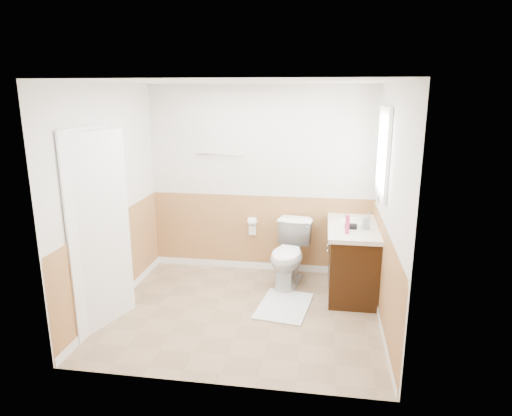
% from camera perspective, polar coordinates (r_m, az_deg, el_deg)
% --- Properties ---
extents(floor, '(3.00, 3.00, 0.00)m').
position_cam_1_polar(floor, '(5.20, -1.55, -13.03)').
color(floor, '#8C7051').
rests_on(floor, ground).
extents(ceiling, '(3.00, 3.00, 0.00)m').
position_cam_1_polar(ceiling, '(4.60, -1.77, 15.73)').
color(ceiling, white).
rests_on(ceiling, floor).
extents(wall_back, '(3.00, 0.00, 3.00)m').
position_cam_1_polar(wall_back, '(6.00, 0.58, 3.47)').
color(wall_back, silver).
rests_on(wall_back, floor).
extents(wall_front, '(3.00, 0.00, 3.00)m').
position_cam_1_polar(wall_front, '(3.53, -5.45, -4.66)').
color(wall_front, silver).
rests_on(wall_front, floor).
extents(wall_left, '(0.00, 3.00, 3.00)m').
position_cam_1_polar(wall_left, '(5.22, -18.07, 1.05)').
color(wall_left, silver).
rests_on(wall_left, floor).
extents(wall_right, '(0.00, 3.00, 3.00)m').
position_cam_1_polar(wall_right, '(4.72, 16.57, -0.24)').
color(wall_right, silver).
rests_on(wall_right, floor).
extents(wainscot_back, '(3.00, 0.00, 3.00)m').
position_cam_1_polar(wainscot_back, '(6.18, 0.55, -3.39)').
color(wainscot_back, '#BB854B').
rests_on(wainscot_back, floor).
extents(wainscot_front, '(3.00, 0.00, 3.00)m').
position_cam_1_polar(wainscot_front, '(3.85, -5.13, -15.19)').
color(wainscot_front, '#BB854B').
rests_on(wainscot_front, floor).
extents(wainscot_left, '(0.00, 2.60, 2.60)m').
position_cam_1_polar(wainscot_left, '(5.43, -17.33, -6.66)').
color(wainscot_left, '#BB854B').
rests_on(wainscot_left, floor).
extents(wainscot_right, '(0.00, 2.60, 2.60)m').
position_cam_1_polar(wainscot_right, '(4.96, 15.80, -8.64)').
color(wainscot_right, '#BB854B').
rests_on(wainscot_right, floor).
extents(toilet, '(0.56, 0.85, 0.81)m').
position_cam_1_polar(toilet, '(5.74, 4.23, -5.87)').
color(toilet, white).
rests_on(toilet, floor).
extents(bath_mat, '(0.66, 0.87, 0.02)m').
position_cam_1_polar(bath_mat, '(5.31, 3.58, -12.26)').
color(bath_mat, white).
rests_on(bath_mat, floor).
extents(vanity_cabinet, '(0.55, 1.10, 0.80)m').
position_cam_1_polar(vanity_cabinet, '(5.65, 12.08, -6.58)').
color(vanity_cabinet, black).
rests_on(vanity_cabinet, floor).
extents(vanity_knob_left, '(0.03, 0.03, 0.03)m').
position_cam_1_polar(vanity_knob_left, '(5.49, 9.08, -5.39)').
color(vanity_knob_left, white).
rests_on(vanity_knob_left, vanity_cabinet).
extents(vanity_knob_right, '(0.03, 0.03, 0.03)m').
position_cam_1_polar(vanity_knob_right, '(5.68, 9.08, -4.70)').
color(vanity_knob_right, silver).
rests_on(vanity_knob_right, vanity_cabinet).
extents(countertop, '(0.60, 1.15, 0.05)m').
position_cam_1_polar(countertop, '(5.51, 12.21, -2.45)').
color(countertop, white).
rests_on(countertop, vanity_cabinet).
extents(sink_basin, '(0.36, 0.36, 0.02)m').
position_cam_1_polar(sink_basin, '(5.64, 12.25, -1.67)').
color(sink_basin, white).
rests_on(sink_basin, countertop).
extents(faucet, '(0.02, 0.02, 0.14)m').
position_cam_1_polar(faucet, '(5.64, 14.11, -1.15)').
color(faucet, silver).
rests_on(faucet, countertop).
extents(lotion_bottle, '(0.05, 0.05, 0.22)m').
position_cam_1_polar(lotion_bottle, '(5.16, 11.49, -2.02)').
color(lotion_bottle, '#D6376E').
rests_on(lotion_bottle, countertop).
extents(soap_dispenser, '(0.09, 0.09, 0.18)m').
position_cam_1_polar(soap_dispenser, '(5.38, 13.72, -1.69)').
color(soap_dispenser, gray).
rests_on(soap_dispenser, countertop).
extents(hair_dryer_body, '(0.14, 0.07, 0.07)m').
position_cam_1_polar(hair_dryer_body, '(5.35, 11.90, -2.26)').
color(hair_dryer_body, black).
rests_on(hair_dryer_body, countertop).
extents(hair_dryer_handle, '(0.03, 0.03, 0.07)m').
position_cam_1_polar(hair_dryer_handle, '(5.42, 11.53, -2.35)').
color(hair_dryer_handle, black).
rests_on(hair_dryer_handle, countertop).
extents(mirror_panel, '(0.02, 0.35, 0.90)m').
position_cam_1_polar(mirror_panel, '(5.73, 15.14, 5.48)').
color(mirror_panel, silver).
rests_on(mirror_panel, wall_right).
extents(window_frame, '(0.04, 0.80, 1.00)m').
position_cam_1_polar(window_frame, '(5.20, 15.81, 6.77)').
color(window_frame, white).
rests_on(window_frame, wall_right).
extents(window_glass, '(0.01, 0.70, 0.90)m').
position_cam_1_polar(window_glass, '(5.20, 15.98, 6.76)').
color(window_glass, white).
rests_on(window_glass, wall_right).
extents(door, '(0.29, 0.78, 2.04)m').
position_cam_1_polar(door, '(4.85, -19.14, -2.87)').
color(door, white).
rests_on(door, wall_left).
extents(door_frame, '(0.02, 0.92, 2.10)m').
position_cam_1_polar(door_frame, '(4.88, -19.94, -2.71)').
color(door_frame, white).
rests_on(door_frame, wall_left).
extents(door_knob, '(0.06, 0.06, 0.06)m').
position_cam_1_polar(door_knob, '(5.13, -16.80, -2.58)').
color(door_knob, silver).
rests_on(door_knob, door).
extents(towel_bar, '(0.62, 0.02, 0.02)m').
position_cam_1_polar(towel_bar, '(5.99, -4.73, 6.80)').
color(towel_bar, silver).
rests_on(towel_bar, wall_back).
extents(tp_holder_bar, '(0.14, 0.02, 0.02)m').
position_cam_1_polar(tp_holder_bar, '(6.07, -0.47, -1.73)').
color(tp_holder_bar, silver).
rests_on(tp_holder_bar, wall_back).
extents(tp_roll, '(0.10, 0.11, 0.11)m').
position_cam_1_polar(tp_roll, '(6.07, -0.47, -1.73)').
color(tp_roll, white).
rests_on(tp_roll, tp_holder_bar).
extents(tp_sheet, '(0.10, 0.01, 0.16)m').
position_cam_1_polar(tp_sheet, '(6.11, -0.46, -2.72)').
color(tp_sheet, white).
rests_on(tp_sheet, tp_roll).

